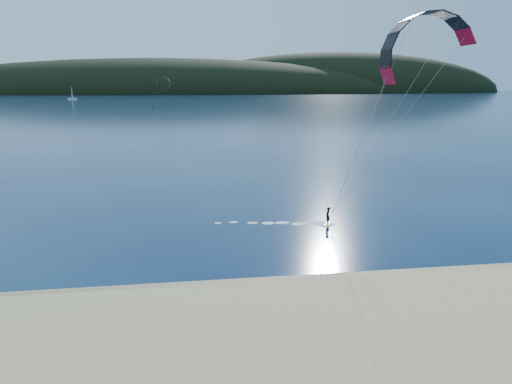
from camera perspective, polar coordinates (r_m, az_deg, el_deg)
The scene contains 6 objects.
ground at distance 24.51m, azimuth -4.20°, elevation -17.42°, with size 1800.00×1800.00×0.00m, color #08173C.
wet_sand at distance 28.42m, azimuth -4.77°, elevation -12.63°, with size 220.00×2.50×0.10m.
headland at distance 766.30m, azimuth -7.67°, elevation 12.88°, with size 1200.00×310.00×140.00m.
kitesurfer_near at distance 36.08m, azimuth 20.82°, elevation 15.04°, with size 19.91×8.61×17.80m.
kitesurfer_far at distance 227.25m, azimuth -12.18°, elevation 13.77°, with size 10.56×5.80×16.19m.
sailboat at distance 442.45m, azimuth -23.11°, elevation 11.32°, with size 8.17×5.05×11.36m.
Camera 1 is at (-1.06, -20.91, 12.75)m, focal length 30.26 mm.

